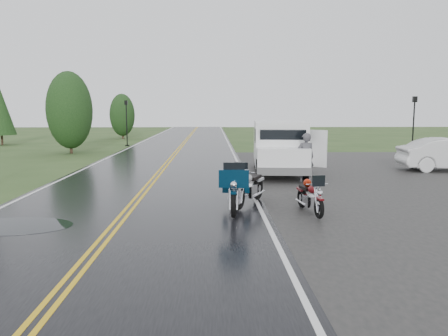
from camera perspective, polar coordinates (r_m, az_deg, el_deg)
name	(u,v)px	position (r m, az deg, el deg)	size (l,w,h in m)	color
ground	(127,213)	(12.71, -12.53, -5.73)	(120.00, 120.00, 0.00)	#2D471E
road	(165,166)	(22.45, -7.73, 0.22)	(8.00, 100.00, 0.04)	black
parking_pad	(425,181)	(19.39, 24.75, -1.61)	(14.00, 24.00, 0.03)	black
motorcycle_red	(319,200)	(11.67, 12.34, -4.09)	(0.69, 1.90, 1.13)	#570A0D
motorcycle_teal	(234,193)	(11.45, 1.28, -3.26)	(0.90, 2.49, 1.47)	#041F33
motorcycle_silver	(240,189)	(12.39, 2.04, -2.73)	(0.82, 2.27, 1.34)	#95979B
van_white	(260,151)	(18.05, 4.68, 2.26)	(2.31, 6.16, 2.42)	white
person_at_van	(305,158)	(17.70, 10.58, 1.29)	(0.71, 0.47, 1.95)	#49494D
lamp_post_far_left	(127,123)	(35.48, -12.60, 5.74)	(0.31, 0.31, 3.64)	black
lamp_post_far_right	(413,126)	(29.48, 23.49, 5.03)	(0.32, 0.32, 3.74)	black
tree_left_mid	(70,119)	(30.51, -19.49, 6.10)	(2.94, 2.94, 4.60)	#1E3D19
tree_left_far	(122,120)	(44.56, -13.13, 6.18)	(2.47, 2.47, 3.79)	#1E3D19
pine_left_far	(0,115)	(39.98, -27.18, 6.12)	(2.31, 2.31, 4.81)	#1E3D19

